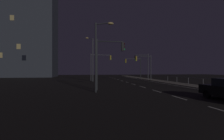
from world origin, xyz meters
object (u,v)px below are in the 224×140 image
object	(u,v)px
traffic_light_far_right	(144,62)
street_lamp_mid_block	(92,56)
traffic_light_far_left	(100,62)
building_distant	(26,33)
traffic_light_near_right	(134,64)
traffic_light_mid_left	(142,62)
traffic_light_overhead_east	(109,55)
street_lamp_far_end	(99,50)

from	to	relation	value
traffic_light_far_right	street_lamp_mid_block	size ratio (longest dim) A/B	0.62
traffic_light_far_left	building_distant	size ratio (longest dim) A/B	0.20
street_lamp_mid_block	traffic_light_far_left	bearing A→B (deg)	57.11
traffic_light_far_right	building_distant	bearing A→B (deg)	142.10
traffic_light_near_right	traffic_light_mid_left	xyz separation A→B (m)	(0.28, -5.45, 0.24)
traffic_light_overhead_east	building_distant	size ratio (longest dim) A/B	0.20
traffic_light_near_right	building_distant	bearing A→B (deg)	151.90
street_lamp_mid_block	traffic_light_far_right	bearing A→B (deg)	1.52
traffic_light_near_right	traffic_light_far_left	size ratio (longest dim) A/B	0.91
traffic_light_mid_left	traffic_light_far_left	bearing A→B (deg)	176.67
street_lamp_mid_block	street_lamp_far_end	xyz separation A→B (m)	(0.14, -14.88, -0.81)
street_lamp_far_end	traffic_light_mid_left	bearing A→B (deg)	58.06
traffic_light_overhead_east	street_lamp_far_end	xyz separation A→B (m)	(-1.22, -1.66, 0.26)
traffic_light_far_right	street_lamp_far_end	size ratio (longest dim) A/B	0.76
traffic_light_overhead_east	traffic_light_near_right	bearing A→B (deg)	66.33
street_lamp_far_end	traffic_light_overhead_east	bearing A→B (deg)	53.65
traffic_light_far_left	building_distant	distance (m)	32.01
street_lamp_far_end	building_distant	bearing A→B (deg)	117.42
traffic_light_far_left	street_lamp_mid_block	world-z (taller)	street_lamp_mid_block
street_lamp_far_end	building_distant	size ratio (longest dim) A/B	0.24
traffic_light_far_right	traffic_light_overhead_east	world-z (taller)	traffic_light_overhead_east
traffic_light_mid_left	building_distant	distance (m)	39.00
street_lamp_mid_block	building_distant	bearing A→B (deg)	129.87
traffic_light_near_right	traffic_light_mid_left	world-z (taller)	traffic_light_mid_left
street_lamp_mid_block	street_lamp_far_end	world-z (taller)	street_lamp_mid_block
traffic_light_overhead_east	street_lamp_far_end	bearing A→B (deg)	-126.35
traffic_light_overhead_east	street_lamp_far_end	size ratio (longest dim) A/B	0.82
traffic_light_far_right	street_lamp_mid_block	world-z (taller)	street_lamp_mid_block
traffic_light_far_right	street_lamp_far_end	distance (m)	18.31
street_lamp_far_end	traffic_light_near_right	bearing A→B (deg)	65.29
traffic_light_far_right	building_distant	size ratio (longest dim) A/B	0.18
traffic_light_overhead_east	traffic_light_mid_left	size ratio (longest dim) A/B	0.99
traffic_light_far_left	traffic_light_overhead_east	xyz separation A→B (m)	(-0.41, -15.95, -0.14)
traffic_light_near_right	street_lamp_far_end	size ratio (longest dim) A/B	0.76
street_lamp_mid_block	street_lamp_far_end	bearing A→B (deg)	-89.47
traffic_light_overhead_east	building_distant	world-z (taller)	building_distant
traffic_light_near_right	traffic_light_overhead_east	bearing A→B (deg)	-113.67
traffic_light_far_left	traffic_light_mid_left	world-z (taller)	traffic_light_mid_left
traffic_light_far_left	traffic_light_mid_left	xyz separation A→B (m)	(9.02, -0.53, 0.02)
traffic_light_far_right	traffic_light_near_right	bearing A→B (deg)	89.20
traffic_light_mid_left	street_lamp_mid_block	world-z (taller)	street_lamp_mid_block
traffic_light_far_left	street_lamp_mid_block	bearing A→B (deg)	-122.89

